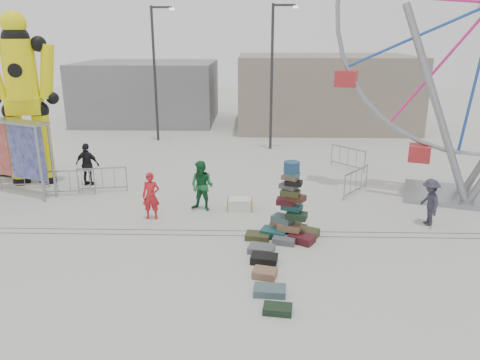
{
  "coord_description": "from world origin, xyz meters",
  "views": [
    {
      "loc": [
        1.98,
        -13.74,
        6.49
      ],
      "look_at": [
        1.51,
        2.67,
        1.31
      ],
      "focal_mm": 35.0,
      "sensor_mm": 36.0,
      "label": 1
    }
  ],
  "objects_px": {
    "barricade_dummy_c": "(102,180)",
    "parked_suv": "(10,162)",
    "lamp_post_left": "(156,68)",
    "banner_scaffold": "(7,138)",
    "suitcase_tower": "(290,217)",
    "crash_test_dummy": "(23,93)",
    "barricade_dummy_a": "(24,176)",
    "lamp_post_right": "(273,70)",
    "steamer_trunk": "(240,204)",
    "barricade_wheel_front": "(356,182)",
    "barricade_wheel_back": "(348,158)",
    "pedestrian_red": "(151,196)",
    "barricade_dummy_b": "(70,183)",
    "pedestrian_grey": "(430,202)",
    "pedestrian_black": "(88,164)",
    "pedestrian_green": "(202,186)"
  },
  "relations": [
    {
      "from": "suitcase_tower",
      "to": "pedestrian_grey",
      "type": "distance_m",
      "value": 5.1
    },
    {
      "from": "suitcase_tower",
      "to": "pedestrian_red",
      "type": "height_order",
      "value": "suitcase_tower"
    },
    {
      "from": "lamp_post_right",
      "to": "steamer_trunk",
      "type": "distance_m",
      "value": 10.99
    },
    {
      "from": "crash_test_dummy",
      "to": "banner_scaffold",
      "type": "relative_size",
      "value": 1.8
    },
    {
      "from": "barricade_dummy_c",
      "to": "pedestrian_green",
      "type": "xyz_separation_m",
      "value": [
        4.45,
        -1.99,
        0.41
      ]
    },
    {
      "from": "pedestrian_red",
      "to": "pedestrian_black",
      "type": "bearing_deg",
      "value": 134.4
    },
    {
      "from": "lamp_post_right",
      "to": "pedestrian_black",
      "type": "height_order",
      "value": "lamp_post_right"
    },
    {
      "from": "barricade_dummy_b",
      "to": "barricade_dummy_c",
      "type": "bearing_deg",
      "value": 12.48
    },
    {
      "from": "lamp_post_left",
      "to": "barricade_dummy_c",
      "type": "height_order",
      "value": "lamp_post_left"
    },
    {
      "from": "lamp_post_right",
      "to": "banner_scaffold",
      "type": "height_order",
      "value": "lamp_post_right"
    },
    {
      "from": "suitcase_tower",
      "to": "banner_scaffold",
      "type": "height_order",
      "value": "banner_scaffold"
    },
    {
      "from": "lamp_post_left",
      "to": "barricade_dummy_b",
      "type": "height_order",
      "value": "lamp_post_left"
    },
    {
      "from": "lamp_post_left",
      "to": "barricade_wheel_front",
      "type": "bearing_deg",
      "value": -44.59
    },
    {
      "from": "crash_test_dummy",
      "to": "parked_suv",
      "type": "relative_size",
      "value": 1.99
    },
    {
      "from": "barricade_wheel_back",
      "to": "pedestrian_green",
      "type": "distance_m",
      "value": 8.89
    },
    {
      "from": "lamp_post_right",
      "to": "pedestrian_green",
      "type": "bearing_deg",
      "value": -106.79
    },
    {
      "from": "barricade_wheel_back",
      "to": "lamp_post_right",
      "type": "bearing_deg",
      "value": 178.37
    },
    {
      "from": "barricade_wheel_front",
      "to": "pedestrian_red",
      "type": "bearing_deg",
      "value": 148.2
    },
    {
      "from": "lamp_post_right",
      "to": "barricade_wheel_back",
      "type": "bearing_deg",
      "value": -48.87
    },
    {
      "from": "pedestrian_green",
      "to": "pedestrian_black",
      "type": "height_order",
      "value": "pedestrian_green"
    },
    {
      "from": "barricade_dummy_a",
      "to": "lamp_post_right",
      "type": "bearing_deg",
      "value": 27.35
    },
    {
      "from": "lamp_post_right",
      "to": "barricade_dummy_a",
      "type": "bearing_deg",
      "value": -145.33
    },
    {
      "from": "barricade_dummy_a",
      "to": "barricade_dummy_c",
      "type": "height_order",
      "value": "same"
    },
    {
      "from": "crash_test_dummy",
      "to": "pedestrian_red",
      "type": "xyz_separation_m",
      "value": [
        6.17,
        -4.07,
        -3.14
      ]
    },
    {
      "from": "lamp_post_left",
      "to": "banner_scaffold",
      "type": "bearing_deg",
      "value": -112.43
    },
    {
      "from": "crash_test_dummy",
      "to": "pedestrian_red",
      "type": "height_order",
      "value": "crash_test_dummy"
    },
    {
      "from": "crash_test_dummy",
      "to": "pedestrian_green",
      "type": "height_order",
      "value": "crash_test_dummy"
    },
    {
      "from": "barricade_wheel_back",
      "to": "parked_suv",
      "type": "height_order",
      "value": "barricade_wheel_back"
    },
    {
      "from": "suitcase_tower",
      "to": "banner_scaffold",
      "type": "xyz_separation_m",
      "value": [
        -11.34,
        4.24,
        1.62
      ]
    },
    {
      "from": "barricade_dummy_a",
      "to": "barricade_wheel_back",
      "type": "height_order",
      "value": "same"
    },
    {
      "from": "barricade_wheel_front",
      "to": "pedestrian_black",
      "type": "bearing_deg",
      "value": 123.57
    },
    {
      "from": "lamp_post_right",
      "to": "barricade_wheel_front",
      "type": "xyz_separation_m",
      "value": [
        3.2,
        -8.05,
        -3.93
      ]
    },
    {
      "from": "barricade_dummy_c",
      "to": "parked_suv",
      "type": "bearing_deg",
      "value": 143.6
    },
    {
      "from": "pedestrian_black",
      "to": "lamp_post_left",
      "type": "bearing_deg",
      "value": -86.46
    },
    {
      "from": "crash_test_dummy",
      "to": "barricade_dummy_b",
      "type": "height_order",
      "value": "crash_test_dummy"
    },
    {
      "from": "pedestrian_green",
      "to": "parked_suv",
      "type": "bearing_deg",
      "value": 175.25
    },
    {
      "from": "lamp_post_right",
      "to": "steamer_trunk",
      "type": "height_order",
      "value": "lamp_post_right"
    },
    {
      "from": "suitcase_tower",
      "to": "crash_test_dummy",
      "type": "height_order",
      "value": "crash_test_dummy"
    },
    {
      "from": "barricade_dummy_b",
      "to": "lamp_post_right",
      "type": "bearing_deg",
      "value": 36.77
    },
    {
      "from": "suitcase_tower",
      "to": "parked_suv",
      "type": "distance_m",
      "value": 14.79
    },
    {
      "from": "pedestrian_black",
      "to": "pedestrian_grey",
      "type": "bearing_deg",
      "value": 175.26
    },
    {
      "from": "lamp_post_right",
      "to": "barricade_wheel_front",
      "type": "distance_m",
      "value": 9.51
    },
    {
      "from": "pedestrian_grey",
      "to": "parked_suv",
      "type": "height_order",
      "value": "pedestrian_grey"
    },
    {
      "from": "barricade_wheel_front",
      "to": "barricade_wheel_back",
      "type": "distance_m",
      "value": 3.94
    },
    {
      "from": "pedestrian_green",
      "to": "pedestrian_grey",
      "type": "distance_m",
      "value": 8.19
    },
    {
      "from": "pedestrian_grey",
      "to": "steamer_trunk",
      "type": "bearing_deg",
      "value": -105.07
    },
    {
      "from": "barricade_dummy_a",
      "to": "pedestrian_red",
      "type": "distance_m",
      "value": 7.1
    },
    {
      "from": "crash_test_dummy",
      "to": "suitcase_tower",
      "type": "bearing_deg",
      "value": -36.89
    },
    {
      "from": "lamp_post_left",
      "to": "pedestrian_grey",
      "type": "height_order",
      "value": "lamp_post_left"
    },
    {
      "from": "suitcase_tower",
      "to": "banner_scaffold",
      "type": "distance_m",
      "value": 12.21
    }
  ]
}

